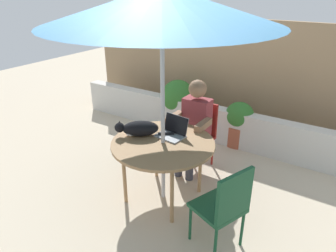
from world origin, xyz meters
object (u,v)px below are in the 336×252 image
at_px(patio_umbrella, 162,6).
at_px(potted_plant_by_chair, 239,123).
at_px(cat, 138,129).
at_px(potted_plant_near_fence, 178,101).
at_px(laptop, 173,130).
at_px(patio_table, 163,146).
at_px(person_seated, 194,123).
at_px(chair_occupied, 199,130).
at_px(chair_empty, 225,204).

relative_size(patio_umbrella, potted_plant_by_chair, 3.32).
xyz_separation_m(cat, potted_plant_near_fence, (-0.56, 1.79, -0.34)).
bearing_deg(patio_umbrella, laptop, 88.38).
distance_m(patio_table, person_seated, 0.70).
bearing_deg(person_seated, cat, -113.78).
distance_m(patio_umbrella, chair_occupied, 1.79).
relative_size(chair_occupied, potted_plant_by_chair, 1.29).
height_order(patio_umbrella, potted_plant_near_fence, patio_umbrella).
bearing_deg(patio_table, chair_empty, -21.51).
height_order(chair_occupied, potted_plant_near_fence, chair_occupied).
xyz_separation_m(patio_umbrella, potted_plant_near_fence, (-0.87, 1.77, -1.62)).
bearing_deg(person_seated, chair_occupied, 90.00).
distance_m(laptop, potted_plant_by_chair, 1.57).
height_order(patio_table, person_seated, person_seated).
relative_size(chair_empty, person_seated, 0.72).
relative_size(patio_table, potted_plant_near_fence, 1.36).
xyz_separation_m(patio_umbrella, cat, (-0.32, -0.02, -1.28)).
xyz_separation_m(chair_occupied, cat, (-0.32, -0.88, 0.29)).
bearing_deg(patio_umbrella, cat, -176.83).
bearing_deg(patio_table, chair_occupied, 90.00).
height_order(chair_empty, cat, cat).
distance_m(chair_empty, potted_plant_by_chair, 2.14).
relative_size(person_seated, potted_plant_near_fence, 1.48).
relative_size(patio_table, patio_umbrella, 0.50).
distance_m(chair_empty, potted_plant_near_fence, 2.75).
distance_m(patio_table, cat, 0.35).
xyz_separation_m(person_seated, laptop, (0.01, -0.50, 0.10)).
relative_size(chair_empty, cat, 1.55).
distance_m(cat, potted_plant_by_chair, 1.85).
xyz_separation_m(person_seated, potted_plant_by_chair, (0.24, 0.99, -0.32)).
distance_m(patio_table, potted_plant_near_fence, 1.98).
xyz_separation_m(chair_occupied, potted_plant_by_chair, (0.24, 0.83, -0.15)).
bearing_deg(patio_umbrella, potted_plant_by_chair, 81.91).
relative_size(laptop, cat, 0.58).
bearing_deg(chair_empty, cat, 164.63).
bearing_deg(cat, chair_empty, -15.37).
bearing_deg(laptop, patio_umbrella, -91.62).
distance_m(potted_plant_near_fence, potted_plant_by_chair, 1.12).
xyz_separation_m(patio_table, laptop, (0.01, 0.20, 0.12)).
bearing_deg(laptop, potted_plant_near_fence, 119.23).
xyz_separation_m(cat, potted_plant_by_chair, (0.56, 1.71, -0.44)).
bearing_deg(cat, potted_plant_near_fence, 107.29).
relative_size(patio_umbrella, chair_occupied, 2.58).
bearing_deg(potted_plant_near_fence, chair_empty, -50.38).
relative_size(chair_occupied, person_seated, 0.72).
distance_m(patio_table, chair_empty, 0.96).
bearing_deg(potted_plant_by_chair, laptop, -98.94).
height_order(chair_occupied, potted_plant_by_chair, chair_occupied).
relative_size(laptop, potted_plant_near_fence, 0.40).
xyz_separation_m(patio_table, potted_plant_by_chair, (0.24, 1.69, -0.31)).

